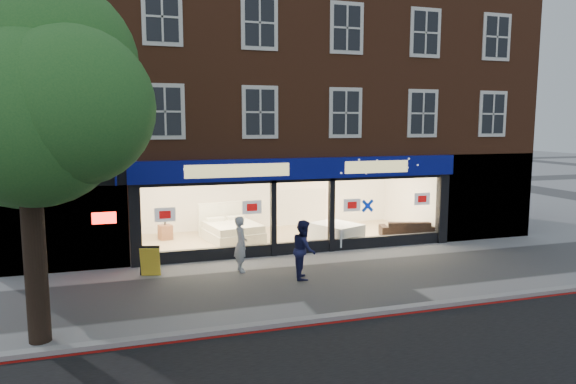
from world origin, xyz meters
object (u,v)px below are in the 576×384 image
pedestrian_blue (304,249)px  pedestrian_grey (241,244)px  a_board (150,261)px  display_bed (231,230)px  sofa (407,228)px  mattress_stack (336,232)px

pedestrian_blue → pedestrian_grey: bearing=65.5°
a_board → display_bed: bearing=62.6°
a_board → pedestrian_grey: 2.69m
a_board → pedestrian_blue: size_ratio=0.51×
display_bed → a_board: (-3.12, -3.57, -0.02)m
pedestrian_blue → a_board: bearing=83.7°
display_bed → sofa: bearing=-23.1°
sofa → a_board: a_board is taller
a_board → pedestrian_grey: size_ratio=0.52×
a_board → pedestrian_blue: 4.52m
pedestrian_grey → pedestrian_blue: 2.02m
pedestrian_grey → a_board: bearing=81.1°
a_board → pedestrian_blue: bearing=-6.8°
display_bed → pedestrian_grey: pedestrian_grey is taller
display_bed → a_board: size_ratio=2.94×
pedestrian_grey → pedestrian_blue: size_ratio=0.98×
display_bed → pedestrian_grey: size_ratio=1.52×
display_bed → mattress_stack: display_bed is taller
mattress_stack → pedestrian_blue: 4.54m
display_bed → sofa: display_bed is taller
sofa → mattress_stack: bearing=15.9°
display_bed → mattress_stack: bearing=-31.8°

